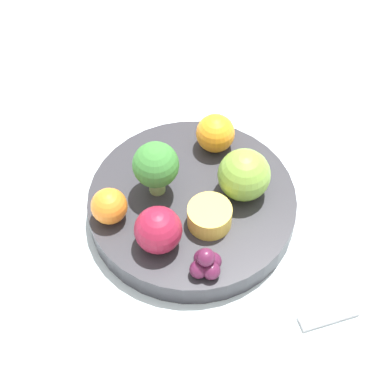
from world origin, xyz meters
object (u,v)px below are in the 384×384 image
(orange_front, at_px, (215,133))
(grape_cluster, at_px, (206,263))
(bowl, at_px, (192,205))
(apple_green, at_px, (244,175))
(broccoli, at_px, (156,166))
(apple_red, at_px, (158,230))
(orange_back, at_px, (109,206))
(small_cup, at_px, (206,218))
(spoon, at_px, (329,316))

(orange_front, relative_size, grape_cluster, 1.26)
(bowl, height_order, apple_green, apple_green)
(bowl, bearing_deg, broccoli, 45.23)
(apple_red, distance_m, orange_back, 0.06)
(apple_green, height_order, small_cup, apple_green)
(orange_front, bearing_deg, orange_back, 102.53)
(grape_cluster, bearing_deg, bowl, -20.19)
(orange_front, relative_size, small_cup, 0.94)
(broccoli, distance_m, apple_red, 0.07)
(orange_back, bearing_deg, broccoli, -82.17)
(orange_front, xyz_separation_m, spoon, (-0.23, 0.00, -0.05))
(apple_red, height_order, grape_cluster, apple_red)
(grape_cluster, xyz_separation_m, spoon, (-0.09, -0.09, -0.04))
(bowl, relative_size, spoon, 3.63)
(bowl, xyz_separation_m, apple_green, (-0.02, -0.05, 0.04))
(grape_cluster, distance_m, small_cup, 0.05)
(orange_front, relative_size, spoon, 0.70)
(broccoli, bearing_deg, apple_red, 154.34)
(orange_front, height_order, spoon, orange_front)
(small_cup, xyz_separation_m, spoon, (-0.14, -0.06, -0.04))
(bowl, xyz_separation_m, broccoli, (0.03, 0.03, 0.06))
(apple_red, xyz_separation_m, orange_back, (0.05, 0.03, -0.01))
(grape_cluster, bearing_deg, orange_back, 28.14)
(bowl, bearing_deg, grape_cluster, 159.81)
(grape_cluster, bearing_deg, broccoli, -1.76)
(apple_green, height_order, spoon, apple_green)
(broccoli, distance_m, apple_green, 0.09)
(bowl, distance_m, orange_front, 0.09)
(broccoli, relative_size, orange_front, 1.53)
(spoon, bearing_deg, grape_cluster, 43.87)
(apple_red, relative_size, small_cup, 1.05)
(orange_front, height_order, small_cup, orange_front)
(bowl, xyz_separation_m, orange_back, (0.02, 0.09, 0.03))
(apple_red, distance_m, apple_green, 0.11)
(apple_red, bearing_deg, small_cup, -92.93)
(grape_cluster, relative_size, small_cup, 0.75)
(apple_green, xyz_separation_m, small_cup, (-0.02, 0.06, -0.02))
(broccoli, bearing_deg, spoon, -157.46)
(bowl, bearing_deg, apple_green, -109.96)
(bowl, relative_size, small_cup, 4.87)
(broccoli, height_order, small_cup, broccoli)
(broccoli, relative_size, grape_cluster, 1.92)
(bowl, distance_m, spoon, 0.19)
(orange_front, distance_m, small_cup, 0.11)
(apple_red, distance_m, small_cup, 0.05)
(orange_back, xyz_separation_m, small_cup, (-0.06, -0.08, -0.01))
(bowl, xyz_separation_m, small_cup, (-0.04, 0.00, 0.03))
(apple_green, distance_m, grape_cluster, 0.11)
(apple_green, bearing_deg, broccoli, 59.82)
(apple_red, bearing_deg, spoon, -141.09)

